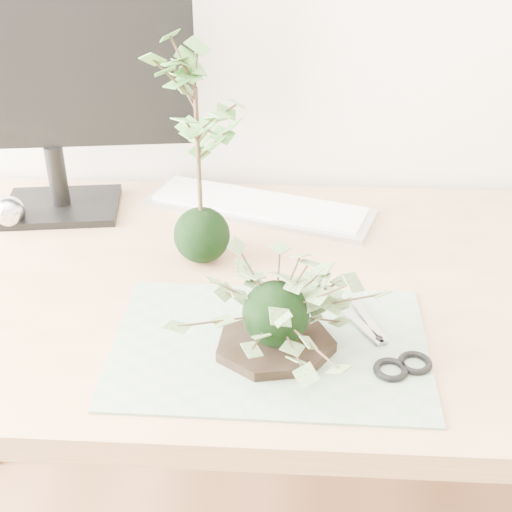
# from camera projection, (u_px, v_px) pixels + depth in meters

# --- Properties ---
(desk) EXTENTS (1.60, 0.70, 0.74)m
(desk) POSITION_uv_depth(u_px,v_px,m) (289.00, 327.00, 1.16)
(desk) COLOR tan
(desk) RESTS_ON ground_plane
(cutting_mat) EXTENTS (0.43, 0.29, 0.00)m
(cutting_mat) POSITION_uv_depth(u_px,v_px,m) (270.00, 346.00, 0.97)
(cutting_mat) COLOR slate
(cutting_mat) RESTS_ON desk
(stone_dish) EXTENTS (0.20, 0.20, 0.01)m
(stone_dish) POSITION_uv_depth(u_px,v_px,m) (275.00, 345.00, 0.96)
(stone_dish) COLOR black
(stone_dish) RESTS_ON cutting_mat
(ivy_kokedama) EXTENTS (0.25, 0.25, 0.18)m
(ivy_kokedama) POSITION_uv_depth(u_px,v_px,m) (276.00, 287.00, 0.91)
(ivy_kokedama) COLOR black
(ivy_kokedama) RESTS_ON stone_dish
(maple_kokedama) EXTENTS (0.23, 0.23, 0.38)m
(maple_kokedama) POSITION_uv_depth(u_px,v_px,m) (196.00, 102.00, 1.03)
(maple_kokedama) COLOR black
(maple_kokedama) RESTS_ON desk
(keyboard) EXTENTS (0.44, 0.25, 0.02)m
(keyboard) POSITION_uv_depth(u_px,v_px,m) (259.00, 206.00, 1.32)
(keyboard) COLOR #B6B6BB
(keyboard) RESTS_ON desk
(monitor) EXTENTS (0.51, 0.18, 0.45)m
(monitor) POSITION_uv_depth(u_px,v_px,m) (42.00, 69.00, 1.19)
(monitor) COLOR black
(monitor) RESTS_ON desk
(foil_ball) EXTENTS (0.06, 0.06, 0.06)m
(foil_ball) POSITION_uv_depth(u_px,v_px,m) (9.00, 212.00, 1.25)
(foil_ball) COLOR silver
(foil_ball) RESTS_ON desk
(scissors) EXTENTS (0.10, 0.19, 0.01)m
(scissors) POSITION_uv_depth(u_px,v_px,m) (385.00, 356.00, 0.94)
(scissors) COLOR #919199
(scissors) RESTS_ON cutting_mat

